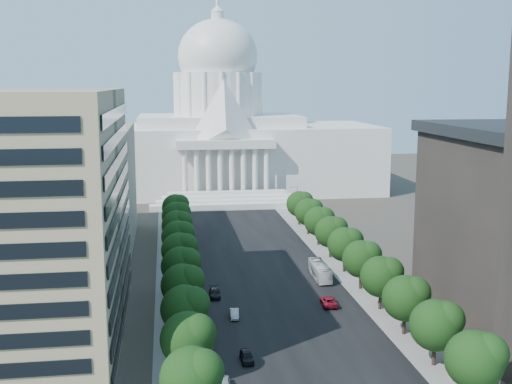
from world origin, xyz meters
name	(u,v)px	position (x,y,z in m)	size (l,w,h in m)	color
road_asphalt	(252,253)	(0.00, 90.00, 0.00)	(30.00, 260.00, 0.01)	black
sidewalk_left	(174,256)	(-19.00, 90.00, 0.00)	(8.00, 260.00, 0.02)	gray
sidewalk_right	(328,251)	(19.00, 90.00, 0.00)	(8.00, 260.00, 0.02)	gray
capitol	(219,139)	(0.00, 184.89, 20.01)	(120.00, 56.00, 73.00)	white
office_block_left_far	(53,191)	(-48.00, 100.00, 15.00)	(38.00, 52.00, 30.00)	gray
tree_l_a	(194,376)	(-17.66, 11.81, 6.45)	(7.79, 7.60, 9.97)	#33261C
tree_l_b	(190,337)	(-17.66, 23.81, 6.45)	(7.79, 7.60, 9.97)	#33261C
tree_l_c	(187,308)	(-17.66, 35.81, 6.45)	(7.79, 7.60, 9.97)	#33261C
tree_l_d	(184,284)	(-17.66, 47.81, 6.45)	(7.79, 7.60, 9.97)	#33261C
tree_l_e	(182,265)	(-17.66, 59.81, 6.45)	(7.79, 7.60, 9.97)	#33261C
tree_l_f	(181,249)	(-17.66, 71.81, 6.45)	(7.79, 7.60, 9.97)	#33261C
tree_l_g	(179,236)	(-17.66, 83.81, 6.45)	(7.79, 7.60, 9.97)	#33261C
tree_l_h	(178,225)	(-17.66, 95.81, 6.45)	(7.79, 7.60, 9.97)	#33261C
tree_l_i	(177,215)	(-17.66, 107.81, 6.45)	(7.79, 7.60, 9.97)	#33261C
tree_l_j	(176,206)	(-17.66, 119.81, 6.45)	(7.79, 7.60, 9.97)	#33261C
tree_r_a	(478,358)	(18.34, 11.81, 6.45)	(7.79, 7.60, 9.97)	#33261C
tree_r_b	(438,324)	(18.34, 23.81, 6.45)	(7.79, 7.60, 9.97)	#33261C
tree_r_c	(408,297)	(18.34, 35.81, 6.45)	(7.79, 7.60, 9.97)	#33261C
tree_r_d	(383,275)	(18.34, 47.81, 6.45)	(7.79, 7.60, 9.97)	#33261C
tree_r_e	(363,258)	(18.34, 59.81, 6.45)	(7.79, 7.60, 9.97)	#33261C
tree_r_f	(346,243)	(18.34, 71.81, 6.45)	(7.79, 7.60, 9.97)	#33261C
tree_r_g	(332,231)	(18.34, 83.81, 6.45)	(7.79, 7.60, 9.97)	#33261C
tree_r_h	(320,220)	(18.34, 95.81, 6.45)	(7.79, 7.60, 9.97)	#33261C
tree_r_i	(310,211)	(18.34, 107.81, 6.45)	(7.79, 7.60, 9.97)	#33261C
tree_r_j	(301,203)	(18.34, 119.81, 6.45)	(7.79, 7.60, 9.97)	#33261C
streetlight_a	(496,368)	(19.90, 10.00, 5.82)	(2.61, 0.44, 9.00)	gray
streetlight_b	(418,302)	(19.90, 35.00, 5.82)	(2.61, 0.44, 9.00)	gray
streetlight_c	(370,260)	(19.90, 60.00, 5.82)	(2.61, 0.44, 9.00)	gray
streetlight_d	(337,232)	(19.90, 85.00, 5.82)	(2.61, 0.44, 9.00)	gray
streetlight_e	(313,212)	(19.90, 110.00, 5.82)	(2.61, 0.44, 9.00)	gray
streetlight_f	(295,196)	(19.90, 135.00, 5.82)	(2.61, 0.44, 9.00)	gray
car_dark_a	(247,357)	(-9.12, 29.04, 0.78)	(1.84, 4.57, 1.56)	black
car_silver	(234,314)	(-8.96, 47.28, 0.70)	(1.49, 4.27, 1.41)	#989A9F
car_red	(329,301)	(9.15, 51.11, 0.82)	(2.73, 5.91, 1.64)	maroon
car_dark_b	(215,293)	(-11.55, 58.83, 0.78)	(2.18, 5.36, 1.55)	black
city_bus	(320,271)	(11.55, 67.91, 1.67)	(2.81, 12.00, 3.34)	silver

